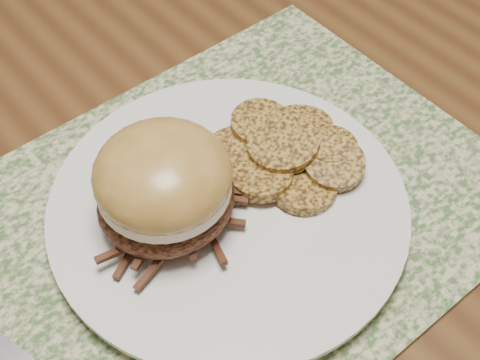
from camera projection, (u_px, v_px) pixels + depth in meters
name	position (u px, v px, depth m)	size (l,w,h in m)	color
dining_table	(95.00, 217.00, 0.62)	(1.50, 0.90, 0.75)	brown
placemat	(221.00, 218.00, 0.52)	(0.45, 0.33, 0.00)	#3F6031
dinner_plate	(228.00, 208.00, 0.51)	(0.26, 0.26, 0.02)	white
pork_sandwich	(164.00, 186.00, 0.47)	(0.10, 0.10, 0.08)	black
roasted_potatoes	(287.00, 151.00, 0.53)	(0.13, 0.14, 0.03)	#A77D31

